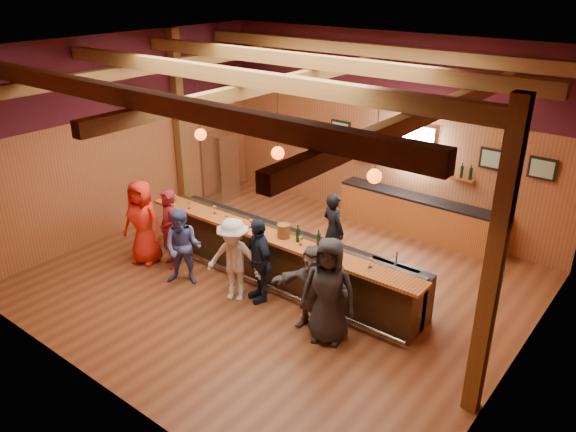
# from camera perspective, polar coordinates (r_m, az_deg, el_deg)

# --- Properties ---
(room) EXTENTS (9.04, 9.00, 4.52)m
(room) POSITION_cam_1_polar(r_m,az_deg,el_deg) (10.10, -0.86, 9.26)
(room) COLOR brown
(room) RESTS_ON ground
(bar_counter) EXTENTS (6.30, 1.07, 1.11)m
(bar_counter) POSITION_cam_1_polar(r_m,az_deg,el_deg) (11.14, -0.41, -4.16)
(bar_counter) COLOR black
(bar_counter) RESTS_ON ground
(back_bar_cabinet) EXTENTS (4.00, 0.52, 0.95)m
(back_bar_cabinet) POSITION_cam_1_polar(r_m,az_deg,el_deg) (13.39, 13.19, -0.04)
(back_bar_cabinet) COLOR #98481B
(back_bar_cabinet) RESTS_ON ground
(window) EXTENTS (0.95, 0.09, 0.95)m
(window) POSITION_cam_1_polar(r_m,az_deg,el_deg) (13.20, 12.69, 6.97)
(window) COLOR silver
(window) RESTS_ON room
(framed_pictures) EXTENTS (5.35, 0.05, 0.45)m
(framed_pictures) POSITION_cam_1_polar(r_m,az_deg,el_deg) (12.85, 16.16, 6.38)
(framed_pictures) COLOR black
(framed_pictures) RESTS_ON room
(wine_shelves) EXTENTS (3.00, 0.18, 0.30)m
(wine_shelves) POSITION_cam_1_polar(r_m,az_deg,el_deg) (13.27, 12.40, 5.13)
(wine_shelves) COLOR #98481B
(wine_shelves) RESTS_ON room
(pendant_lights) EXTENTS (4.24, 0.24, 1.37)m
(pendant_lights) POSITION_cam_1_polar(r_m,az_deg,el_deg) (10.20, -1.05, 6.45)
(pendant_lights) COLOR black
(pendant_lights) RESTS_ON room
(stainless_fridge) EXTENTS (0.70, 0.70, 1.80)m
(stainless_fridge) POSITION_cam_1_polar(r_m,az_deg,el_deg) (15.21, -6.85, 5.07)
(stainless_fridge) COLOR silver
(stainless_fridge) RESTS_ON ground
(customer_orange) EXTENTS (1.01, 0.79, 1.82)m
(customer_orange) POSITION_cam_1_polar(r_m,az_deg,el_deg) (12.08, -14.55, -0.62)
(customer_orange) COLOR red
(customer_orange) RESTS_ON ground
(customer_redvest) EXTENTS (0.72, 0.60, 1.69)m
(customer_redvest) POSITION_cam_1_polar(r_m,az_deg,el_deg) (11.78, -11.97, -1.33)
(customer_redvest) COLOR maroon
(customer_redvest) RESTS_ON ground
(customer_denim) EXTENTS (0.95, 0.89, 1.56)m
(customer_denim) POSITION_cam_1_polar(r_m,az_deg,el_deg) (11.13, -10.62, -3.14)
(customer_denim) COLOR #4B5696
(customer_denim) RESTS_ON ground
(customer_white) EXTENTS (1.22, 0.96, 1.65)m
(customer_white) POSITION_cam_1_polar(r_m,az_deg,el_deg) (10.44, -5.52, -4.47)
(customer_white) COLOR silver
(customer_white) RESTS_ON ground
(customer_navy) EXTENTS (1.05, 0.79, 1.65)m
(customer_navy) POSITION_cam_1_polar(r_m,az_deg,el_deg) (10.40, -2.98, -4.49)
(customer_navy) COLOR #181E30
(customer_navy) RESTS_ON ground
(customer_brown) EXTENTS (1.53, 0.83, 1.58)m
(customer_brown) POSITION_cam_1_polar(r_m,az_deg,el_deg) (9.61, 2.59, -7.30)
(customer_brown) COLOR #4C433D
(customer_brown) RESTS_ON ground
(customer_dark) EXTENTS (1.06, 0.87, 1.87)m
(customer_dark) POSITION_cam_1_polar(r_m,az_deg,el_deg) (9.27, 4.15, -7.57)
(customer_dark) COLOR #232325
(customer_dark) RESTS_ON ground
(bartender) EXTENTS (0.68, 0.55, 1.62)m
(bartender) POSITION_cam_1_polar(r_m,az_deg,el_deg) (11.61, 4.62, -1.45)
(bartender) COLOR black
(bartender) RESTS_ON ground
(ice_bucket) EXTENTS (0.24, 0.24, 0.27)m
(ice_bucket) POSITION_cam_1_polar(r_m,az_deg,el_deg) (10.53, -0.45, -1.53)
(ice_bucket) COLOR brown
(ice_bucket) RESTS_ON bar_counter
(bottle_a) EXTENTS (0.07, 0.07, 0.34)m
(bottle_a) POSITION_cam_1_polar(r_m,az_deg,el_deg) (10.36, 1.01, -1.97)
(bottle_a) COLOR black
(bottle_a) RESTS_ON bar_counter
(bottle_b) EXTENTS (0.08, 0.08, 0.35)m
(bottle_b) POSITION_cam_1_polar(r_m,az_deg,el_deg) (10.18, 3.12, -2.48)
(bottle_b) COLOR black
(bottle_b) RESTS_ON bar_counter
(glass_a) EXTENTS (0.07, 0.07, 0.16)m
(glass_a) POSITION_cam_1_polar(r_m,az_deg,el_deg) (12.46, -11.40, 2.02)
(glass_a) COLOR silver
(glass_a) RESTS_ON bar_counter
(glass_b) EXTENTS (0.07, 0.07, 0.17)m
(glass_b) POSITION_cam_1_polar(r_m,az_deg,el_deg) (11.99, -10.05, 1.29)
(glass_b) COLOR silver
(glass_b) RESTS_ON bar_counter
(glass_c) EXTENTS (0.08, 0.08, 0.18)m
(glass_c) POSITION_cam_1_polar(r_m,az_deg,el_deg) (11.66, -7.48, 0.84)
(glass_c) COLOR silver
(glass_c) RESTS_ON bar_counter
(glass_d) EXTENTS (0.07, 0.07, 0.16)m
(glass_d) POSITION_cam_1_polar(r_m,az_deg,el_deg) (11.28, -6.33, 0.01)
(glass_d) COLOR silver
(glass_d) RESTS_ON bar_counter
(glass_e) EXTENTS (0.08, 0.08, 0.18)m
(glass_e) POSITION_cam_1_polar(r_m,az_deg,el_deg) (10.95, -3.81, -0.56)
(glass_e) COLOR silver
(glass_e) RESTS_ON bar_counter
(glass_f) EXTENTS (0.08, 0.08, 0.18)m
(glass_f) POSITION_cam_1_polar(r_m,az_deg,el_deg) (10.25, 1.31, -2.31)
(glass_f) COLOR silver
(glass_f) RESTS_ON bar_counter
(glass_g) EXTENTS (0.08, 0.08, 0.18)m
(glass_g) POSITION_cam_1_polar(r_m,az_deg,el_deg) (9.85, 5.12, -3.57)
(glass_g) COLOR silver
(glass_g) RESTS_ON bar_counter
(glass_h) EXTENTS (0.09, 0.09, 0.19)m
(glass_h) POSITION_cam_1_polar(r_m,az_deg,el_deg) (9.59, 8.38, -4.46)
(glass_h) COLOR silver
(glass_h) RESTS_ON bar_counter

